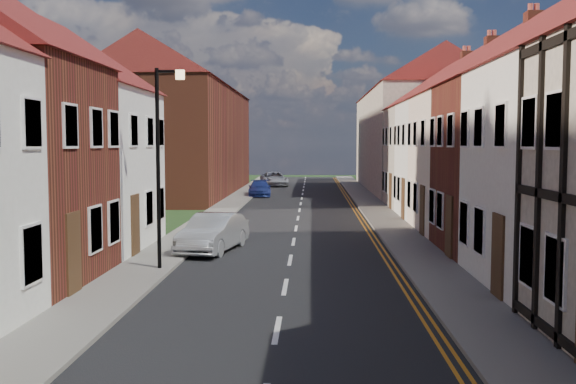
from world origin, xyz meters
TOP-DOWN VIEW (x-y plane):
  - road at (0.00, 30.00)m, footprint 7.00×90.00m
  - pavement_left at (-4.40, 30.00)m, footprint 1.80×90.00m
  - pavement_right at (4.40, 30.00)m, footprint 1.80×90.00m
  - cottage_r_cream_mid at (9.30, 23.50)m, footprint 8.30×5.20m
  - cottage_r_pink at (9.30, 28.90)m, footprint 8.30×6.00m
  - cottage_r_white_far at (9.30, 34.30)m, footprint 8.30×5.20m
  - cottage_r_cream_far at (9.30, 39.70)m, footprint 8.30×6.00m
  - cottage_l_pink at (-9.30, 23.85)m, footprint 8.30×6.30m
  - block_right_far at (9.30, 55.00)m, footprint 8.30×24.20m
  - block_left_far at (-9.30, 50.00)m, footprint 8.30×24.20m
  - lamppost at (-3.81, 20.00)m, footprint 0.88×0.15m
  - car_mid at (-2.82, 23.68)m, footprint 2.22×4.35m
  - car_far at (-3.14, 47.99)m, footprint 1.91×4.09m
  - car_distant at (-2.73, 59.24)m, footprint 3.05×5.08m

SIDE VIEW (x-z plane):
  - road at x=0.00m, z-range 0.00..0.02m
  - pavement_left at x=-4.40m, z-range 0.00..0.12m
  - pavement_right at x=4.40m, z-range 0.00..0.12m
  - car_far at x=-3.14m, z-range 0.00..1.15m
  - car_distant at x=-2.73m, z-range 0.00..1.32m
  - car_mid at x=-2.82m, z-range 0.00..1.37m
  - lamppost at x=-3.81m, z-range 0.54..6.54m
  - cottage_l_pink at x=-9.30m, z-range -0.03..8.77m
  - cottage_r_pink at x=9.30m, z-range -0.03..8.97m
  - cottage_r_cream_far at x=9.30m, z-range -0.03..8.97m
  - cottage_r_cream_mid at x=9.30m, z-range -0.02..8.98m
  - cottage_r_white_far at x=9.30m, z-range -0.02..8.98m
  - block_right_far at x=9.30m, z-range 0.04..10.54m
  - block_left_far at x=-9.30m, z-range 0.04..10.54m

